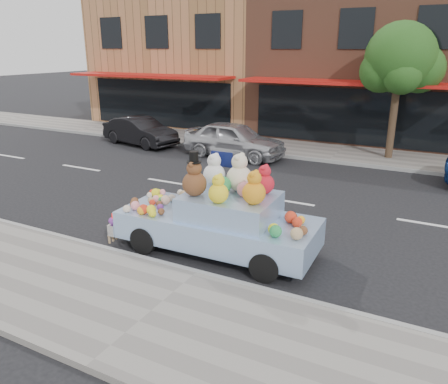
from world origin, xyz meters
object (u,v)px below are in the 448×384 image
Objects in this scene: art_car at (219,217)px; street_tree at (401,64)px; car_silver at (234,140)px; car_dark at (140,131)px.

street_tree is at bearing 76.55° from art_car.
art_car is at bearing -152.37° from car_silver.
street_tree is 10.97m from art_car.
car_silver is at bearing -157.36° from street_tree.
street_tree is 1.15× the size of art_car.
art_car is at bearing -101.93° from street_tree.
street_tree is at bearing -65.63° from car_dark.
car_silver is at bearing 112.41° from art_car.
car_silver is (-5.72, -2.39, -2.97)m from street_tree.
car_dark is (-10.56, -2.26, -3.06)m from street_tree.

